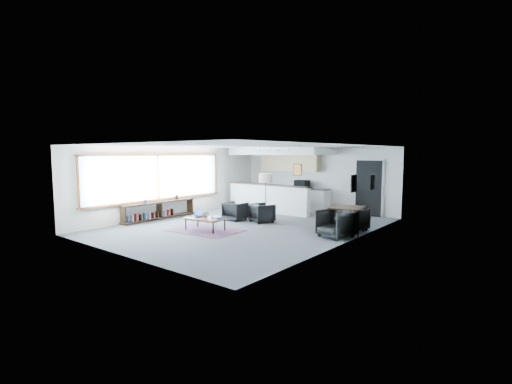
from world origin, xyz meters
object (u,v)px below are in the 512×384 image
Objects in this scene: ceramic_pot at (205,214)px; dining_chair_near at (336,225)px; coffee_table at (205,219)px; armchair_right at (262,212)px; book_stack at (217,218)px; armchair_left at (235,210)px; dining_table at (347,209)px; laptop at (198,215)px; floor_lamp at (266,180)px; microwave at (302,183)px; dining_chair_far at (353,220)px.

ceramic_pot is 3.93m from dining_chair_near.
dining_chair_near is (3.57, 1.64, 0.01)m from coffee_table.
coffee_table is 1.72× the size of armchair_right.
book_stack is 0.49× the size of dining_chair_near.
dining_chair_near is at bearing 173.93° from armchair_left.
coffee_table is 4.29m from dining_table.
laptop reaches higher than coffee_table.
microwave is (-0.05, 2.58, -0.29)m from floor_lamp.
laptop is at bearing -99.67° from floor_lamp.
dining_table reaches higher than coffee_table.
dining_table is 1.53× the size of dining_chair_near.
laptop is 5.52m from microwave.
microwave is (0.08, 5.50, 0.77)m from coffee_table.
floor_lamp is at bearing 82.14° from coffee_table.
armchair_right is 3.06m from dining_table.
ceramic_pot is at bearing -92.32° from floor_lamp.
laptop is 0.38m from ceramic_pot.
dining_table is 0.59m from dining_chair_far.
dining_table is at bearing 106.38° from dining_chair_near.
ceramic_pot is 0.15× the size of floor_lamp.
armchair_right is at bearing 76.51° from ceramic_pot.
ceramic_pot is 4.55m from dining_chair_far.
ceramic_pot is at bearing -146.22° from dining_table.
coffee_table is 1.96m from armchair_left.
dining_table reaches higher than armchair_left.
armchair_left is 4.12m from dining_chair_far.
dining_chair_near reaches higher than armchair_right.
dining_chair_far is at bearing -146.82° from armchair_right.
armchair_left is at bearing 97.90° from coffee_table.
armchair_right is at bearing -174.59° from dining_chair_near.
coffee_table is 3.42× the size of book_stack.
book_stack is 4.15m from dining_chair_far.
armchair_left is (-0.46, 1.90, -0.15)m from ceramic_pot.
laptop is 0.31× the size of dining_table.
floor_lamp is 2.60m from microwave.
floor_lamp is at bearing 175.24° from dining_chair_near.
book_stack is at bearing 114.36° from armchair_left.
floor_lamp is (-0.37, 2.89, 0.98)m from book_stack.
dining_table is at bearing -175.61° from armchair_left.
microwave is (0.44, 5.46, 0.67)m from laptop.
microwave reaches higher than laptop.
armchair_left is 1.02m from armchair_right.
armchair_right is at bearing 89.10° from book_stack.
laptop is 0.86m from book_stack.
dining_chair_far is (3.45, -0.10, -1.08)m from floor_lamp.
laptop is 4.58m from dining_table.
dining_chair_near is 1.27× the size of microwave.
book_stack is 0.63× the size of microwave.
armchair_left is at bearing 37.38° from armchair_right.
dining_table is (3.92, 2.34, 0.27)m from laptop.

